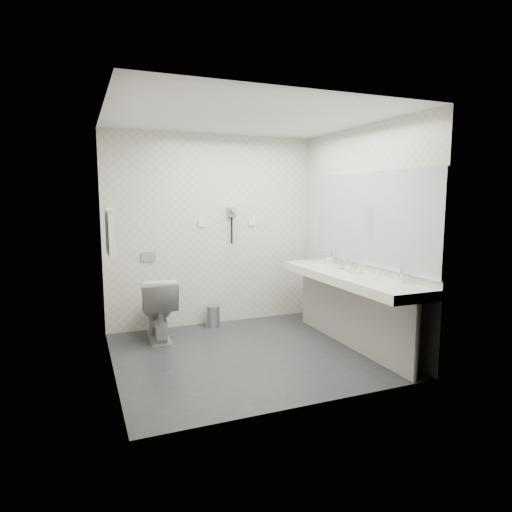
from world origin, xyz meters
name	(u,v)px	position (x,y,z in m)	size (l,w,h in m)	color
floor	(248,354)	(0.00, 0.00, 0.00)	(2.80, 2.80, 0.00)	#26262A
ceiling	(248,117)	(0.00, 0.00, 2.50)	(2.80, 2.80, 0.00)	silver
wall_back	(213,231)	(0.00, 1.30, 1.25)	(2.80, 2.80, 0.00)	beige
wall_front	(308,255)	(0.00, -1.30, 1.25)	(2.80, 2.80, 0.00)	beige
wall_left	(108,245)	(-1.40, 0.00, 1.25)	(2.60, 2.60, 0.00)	beige
wall_right	(360,235)	(1.40, 0.00, 1.25)	(2.60, 2.60, 0.00)	beige
vanity_counter	(348,278)	(1.12, -0.20, 0.80)	(0.55, 2.20, 0.10)	silver
vanity_panel	(349,314)	(1.15, -0.20, 0.38)	(0.03, 2.15, 0.75)	gray
vanity_post_near	(416,342)	(1.18, -1.24, 0.38)	(0.06, 0.06, 0.75)	silver
vanity_post_far	(307,295)	(1.18, 0.84, 0.38)	(0.06, 0.06, 0.75)	silver
mirror	(370,219)	(1.39, -0.20, 1.45)	(0.02, 2.20, 1.05)	#B2BCC6
basin_near	(386,285)	(1.12, -0.85, 0.83)	(0.40, 0.31, 0.05)	silver
basin_far	(319,266)	(1.12, 0.45, 0.83)	(0.40, 0.31, 0.05)	silver
faucet_near	(402,275)	(1.32, -0.85, 0.92)	(0.04, 0.04, 0.15)	silver
faucet_far	(332,258)	(1.32, 0.45, 0.92)	(0.04, 0.04, 0.15)	silver
soap_bottle_a	(348,268)	(1.14, -0.17, 0.91)	(0.05, 0.05, 0.11)	silver
soap_bottle_c	(360,269)	(1.23, -0.27, 0.91)	(0.04, 0.04, 0.11)	silver
glass_left	(348,264)	(1.30, 0.07, 0.90)	(0.06, 0.06, 0.11)	silver
glass_right	(343,264)	(1.24, 0.10, 0.90)	(0.06, 0.06, 0.10)	silver
toilet	(158,308)	(-0.82, 0.89, 0.38)	(0.42, 0.75, 0.76)	silver
flush_plate	(148,257)	(-0.85, 1.29, 0.95)	(0.18, 0.02, 0.12)	#B2B5BA
pedal_bin	(213,317)	(-0.07, 1.13, 0.13)	(0.19, 0.19, 0.27)	#B2B5BA
bin_lid	(213,306)	(-0.07, 1.13, 0.27)	(0.19, 0.19, 0.01)	#B2B5BA
towel_rail	(109,211)	(-1.35, 0.55, 1.55)	(0.02, 0.02, 0.62)	silver
towel_near	(111,233)	(-1.34, 0.41, 1.33)	(0.07, 0.24, 0.48)	white
towel_far	(110,231)	(-1.34, 0.69, 1.33)	(0.07, 0.24, 0.48)	white
dryer_cradle	(231,212)	(0.25, 1.27, 1.50)	(0.10, 0.04, 0.14)	gray
dryer_barrel	(233,210)	(0.25, 1.20, 1.53)	(0.08, 0.08, 0.14)	gray
dryer_cord	(232,230)	(0.25, 1.26, 1.25)	(0.02, 0.02, 0.35)	black
switch_plate_a	(202,224)	(-0.15, 1.29, 1.35)	(0.09, 0.02, 0.09)	silver
switch_plate_b	(252,222)	(0.55, 1.29, 1.35)	(0.09, 0.02, 0.09)	silver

